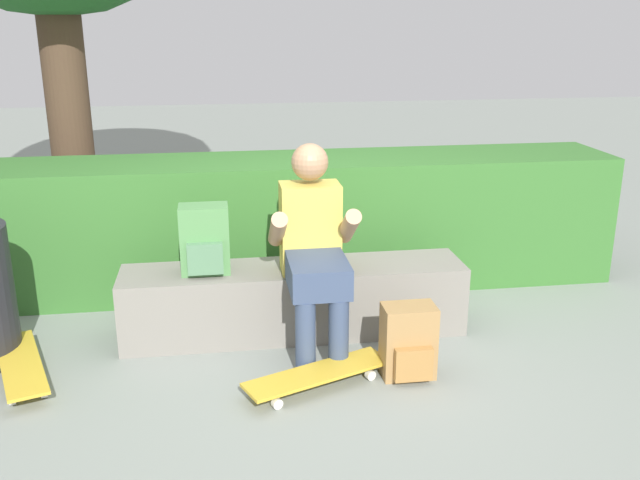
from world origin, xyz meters
name	(u,v)px	position (x,y,z in m)	size (l,w,h in m)	color
ground_plane	(302,358)	(0.00, 0.00, 0.00)	(24.00, 24.00, 0.00)	gray
bench_main	(294,300)	(0.00, 0.35, 0.21)	(2.05, 0.42, 0.42)	gray
person_skater	(314,245)	(0.09, 0.15, 0.63)	(0.49, 0.62, 1.17)	gold
skateboard_near_person	(318,374)	(0.04, -0.33, 0.07)	(0.82, 0.49, 0.09)	gold
skateboard_beside_bench	(21,364)	(-1.51, 0.01, 0.07)	(0.45, 0.82, 0.09)	gold
backpack_on_bench	(205,241)	(-0.52, 0.34, 0.62)	(0.28, 0.23, 0.40)	#51894C
backpack_on_ground	(409,343)	(0.54, -0.28, 0.19)	(0.28, 0.23, 0.40)	#A37A47
hedge_row	(289,222)	(0.06, 1.20, 0.45)	(4.59, 0.70, 0.91)	#356C2C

